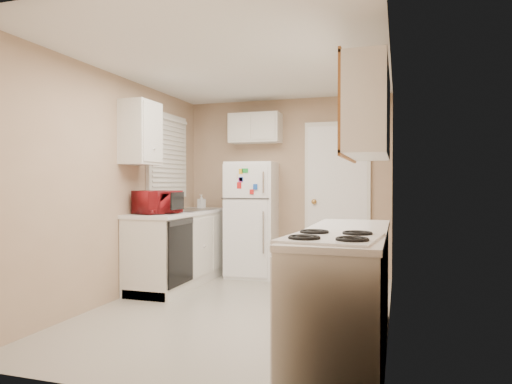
% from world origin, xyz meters
% --- Properties ---
extents(floor, '(3.80, 3.80, 0.00)m').
position_xyz_m(floor, '(0.00, 0.00, 0.00)').
color(floor, '#B7B0A3').
rests_on(floor, ground).
extents(ceiling, '(3.80, 3.80, 0.00)m').
position_xyz_m(ceiling, '(0.00, 0.00, 2.40)').
color(ceiling, white).
rests_on(ceiling, floor).
extents(wall_left, '(3.80, 3.80, 0.00)m').
position_xyz_m(wall_left, '(-1.40, 0.00, 1.20)').
color(wall_left, tan).
rests_on(wall_left, floor).
extents(wall_right, '(3.80, 3.80, 0.00)m').
position_xyz_m(wall_right, '(1.40, 0.00, 1.20)').
color(wall_right, tan).
rests_on(wall_right, floor).
extents(wall_back, '(2.80, 2.80, 0.00)m').
position_xyz_m(wall_back, '(0.00, 1.90, 1.20)').
color(wall_back, tan).
rests_on(wall_back, floor).
extents(wall_front, '(2.80, 2.80, 0.00)m').
position_xyz_m(wall_front, '(0.00, -1.90, 1.20)').
color(wall_front, tan).
rests_on(wall_front, floor).
extents(left_counter, '(0.60, 1.80, 0.90)m').
position_xyz_m(left_counter, '(-1.10, 0.90, 0.45)').
color(left_counter, silver).
rests_on(left_counter, floor).
extents(dishwasher, '(0.03, 0.58, 0.72)m').
position_xyz_m(dishwasher, '(-0.81, 0.30, 0.49)').
color(dishwasher, black).
rests_on(dishwasher, floor).
extents(sink, '(0.54, 0.74, 0.16)m').
position_xyz_m(sink, '(-1.10, 1.05, 0.86)').
color(sink, gray).
rests_on(sink, left_counter).
extents(microwave, '(0.54, 0.42, 0.32)m').
position_xyz_m(microwave, '(-1.12, 0.35, 1.05)').
color(microwave, maroon).
rests_on(microwave, left_counter).
extents(soap_bottle, '(0.11, 0.11, 0.19)m').
position_xyz_m(soap_bottle, '(-1.15, 1.62, 1.00)').
color(soap_bottle, white).
rests_on(soap_bottle, left_counter).
extents(window_blinds, '(0.10, 0.98, 1.08)m').
position_xyz_m(window_blinds, '(-1.36, 1.05, 1.60)').
color(window_blinds, silver).
rests_on(window_blinds, wall_left).
extents(upper_cabinet_left, '(0.30, 0.45, 0.70)m').
position_xyz_m(upper_cabinet_left, '(-1.25, 0.22, 1.80)').
color(upper_cabinet_left, silver).
rests_on(upper_cabinet_left, wall_left).
extents(refrigerator, '(0.67, 0.66, 1.53)m').
position_xyz_m(refrigerator, '(-0.40, 1.61, 0.76)').
color(refrigerator, white).
rests_on(refrigerator, floor).
extents(cabinet_over_fridge, '(0.70, 0.30, 0.40)m').
position_xyz_m(cabinet_over_fridge, '(-0.40, 1.75, 2.00)').
color(cabinet_over_fridge, silver).
rests_on(cabinet_over_fridge, wall_back).
extents(interior_door, '(0.86, 0.06, 2.08)m').
position_xyz_m(interior_door, '(0.70, 1.86, 1.02)').
color(interior_door, white).
rests_on(interior_door, floor).
extents(right_counter, '(0.60, 2.00, 0.90)m').
position_xyz_m(right_counter, '(1.10, -0.80, 0.45)').
color(right_counter, silver).
rests_on(right_counter, floor).
extents(stove, '(0.62, 0.74, 0.83)m').
position_xyz_m(stove, '(1.08, -1.39, 0.41)').
color(stove, white).
rests_on(stove, floor).
extents(upper_cabinet_right, '(0.30, 1.20, 0.70)m').
position_xyz_m(upper_cabinet_right, '(1.25, -0.50, 1.80)').
color(upper_cabinet_right, silver).
rests_on(upper_cabinet_right, wall_right).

